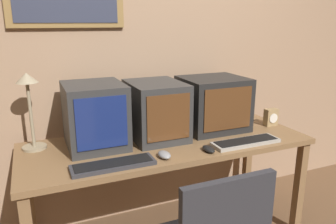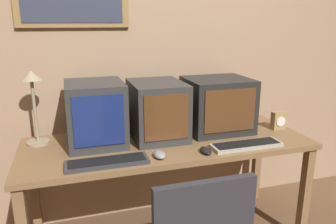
{
  "view_description": "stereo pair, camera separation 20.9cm",
  "coord_description": "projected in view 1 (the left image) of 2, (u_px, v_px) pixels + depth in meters",
  "views": [
    {
      "loc": [
        -0.79,
        -1.13,
        1.49
      ],
      "look_at": [
        0.0,
        0.73,
        0.92
      ],
      "focal_mm": 35.0,
      "sensor_mm": 36.0,
      "label": 1
    },
    {
      "loc": [
        -0.59,
        -1.2,
        1.49
      ],
      "look_at": [
        0.0,
        0.73,
        0.92
      ],
      "focal_mm": 35.0,
      "sensor_mm": 36.0,
      "label": 2
    }
  ],
  "objects": [
    {
      "name": "keyboard_side",
      "position": [
        246.0,
        142.0,
        2.09
      ],
      "size": [
        0.45,
        0.13,
        0.03
      ],
      "color": "#A8A399",
      "rests_on": "desk"
    },
    {
      "name": "desk_clock",
      "position": [
        271.0,
        117.0,
        2.45
      ],
      "size": [
        0.1,
        0.06,
        0.13
      ],
      "color": "#A38456",
      "rests_on": "desk"
    },
    {
      "name": "mouse_near_keyboard",
      "position": [
        164.0,
        155.0,
        1.88
      ],
      "size": [
        0.07,
        0.11,
        0.04
      ],
      "color": "gray",
      "rests_on": "desk"
    },
    {
      "name": "desk",
      "position": [
        168.0,
        152.0,
        2.17
      ],
      "size": [
        1.86,
        0.69,
        0.73
      ],
      "color": "olive",
      "rests_on": "ground_plane"
    },
    {
      "name": "wall_back",
      "position": [
        144.0,
        47.0,
        2.38
      ],
      "size": [
        8.0,
        0.08,
        2.6
      ],
      "color": "tan",
      "rests_on": "ground_plane"
    },
    {
      "name": "monitor_right",
      "position": [
        213.0,
        103.0,
        2.35
      ],
      "size": [
        0.44,
        0.4,
        0.38
      ],
      "color": "black",
      "rests_on": "desk"
    },
    {
      "name": "monitor_center",
      "position": [
        156.0,
        110.0,
        2.17
      ],
      "size": [
        0.34,
        0.43,
        0.38
      ],
      "color": "#333333",
      "rests_on": "desk"
    },
    {
      "name": "monitor_left",
      "position": [
        95.0,
        115.0,
        2.02
      ],
      "size": [
        0.35,
        0.41,
        0.4
      ],
      "color": "#333333",
      "rests_on": "desk"
    },
    {
      "name": "keyboard_main",
      "position": [
        113.0,
        165.0,
        1.76
      ],
      "size": [
        0.45,
        0.14,
        0.03
      ],
      "color": "#333338",
      "rests_on": "desk"
    },
    {
      "name": "desk_lamp",
      "position": [
        29.0,
        98.0,
        1.94
      ],
      "size": [
        0.14,
        0.14,
        0.47
      ],
      "color": "tan",
      "rests_on": "desk"
    },
    {
      "name": "mouse_far_corner",
      "position": [
        209.0,
        149.0,
        1.97
      ],
      "size": [
        0.06,
        0.11,
        0.03
      ],
      "color": "black",
      "rests_on": "desk"
    }
  ]
}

